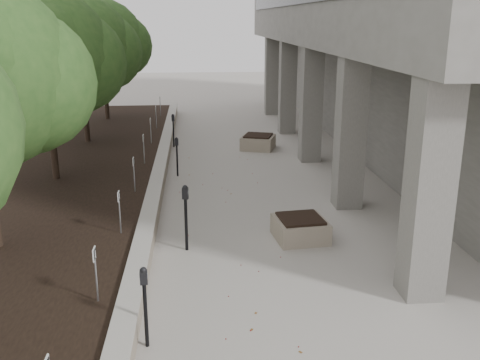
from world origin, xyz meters
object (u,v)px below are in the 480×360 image
parking_meter_2 (145,307)px  planter_front (300,228)px  crabapple_tree_3 (47,85)px  parking_meter_4 (177,157)px  crabapple_tree_4 (82,69)px  crabapple_tree_5 (104,60)px  planter_back (258,142)px  parking_meter_3 (186,218)px  parking_meter_5 (173,131)px

parking_meter_2 → planter_front: parking_meter_2 is taller
crabapple_tree_3 → parking_meter_4: bearing=20.5°
crabapple_tree_4 → parking_meter_2: 13.90m
crabapple_tree_5 → parking_meter_2: crabapple_tree_5 is taller
crabapple_tree_5 → planter_back: bearing=-37.6°
crabapple_tree_4 → parking_meter_4: (3.51, -3.69, -2.47)m
crabapple_tree_4 → crabapple_tree_5: same height
crabapple_tree_3 → parking_meter_3: size_ratio=3.61×
crabapple_tree_4 → parking_meter_2: (3.31, -13.28, -2.44)m
crabapple_tree_4 → parking_meter_5: bearing=9.0°
parking_meter_3 → parking_meter_5: (-0.63, 10.14, -0.09)m
planter_back → crabapple_tree_5: bearing=142.4°
crabapple_tree_5 → parking_meter_2: bearing=-79.7°
parking_meter_5 → parking_meter_4: bearing=-92.2°
crabapple_tree_3 → crabapple_tree_5: bearing=90.0°
parking_meter_2 → parking_meter_4: 9.59m
crabapple_tree_5 → parking_meter_5: 6.06m
crabapple_tree_3 → crabapple_tree_5: size_ratio=1.00×
planter_front → parking_meter_3: bearing=-170.8°
crabapple_tree_5 → parking_meter_3: bearing=-75.1°
crabapple_tree_3 → parking_meter_3: bearing=-50.0°
parking_meter_4 → planter_back: bearing=41.8°
crabapple_tree_3 → parking_meter_5: bearing=59.5°
parking_meter_5 → planter_front: size_ratio=1.17×
planter_front → crabapple_tree_5: bearing=114.6°
parking_meter_3 → planter_back: bearing=86.7°
parking_meter_5 → planter_back: bearing=-15.5°
crabapple_tree_3 → crabapple_tree_4: same height
parking_meter_4 → crabapple_tree_5: bearing=103.8°
planter_front → parking_meter_5: bearing=108.5°
parking_meter_3 → parking_meter_2: bearing=-86.5°
parking_meter_3 → planter_back: size_ratio=1.24×
parking_meter_2 → parking_meter_3: size_ratio=0.90×
parking_meter_4 → crabapple_tree_4: bearing=125.4°
parking_meter_5 → planter_front: (3.25, -9.72, -0.40)m
crabapple_tree_5 → parking_meter_4: size_ratio=4.21×
crabapple_tree_3 → parking_meter_3: 6.48m
crabapple_tree_3 → parking_meter_4: size_ratio=4.21×
parking_meter_3 → parking_meter_5: bearing=106.0°
parking_meter_2 → parking_meter_5: 13.79m
crabapple_tree_3 → crabapple_tree_5: same height
parking_meter_5 → parking_meter_2: bearing=-95.5°
crabapple_tree_3 → parking_meter_2: size_ratio=4.01×
crabapple_tree_3 → parking_meter_5: (3.25, 5.52, -2.45)m
crabapple_tree_5 → planter_front: 15.87m
parking_meter_4 → parking_meter_5: (-0.26, 4.20, 0.02)m
crabapple_tree_4 → crabapple_tree_3: bearing=-90.0°
parking_meter_3 → planter_front: parking_meter_3 is taller
crabapple_tree_4 → parking_meter_5: size_ratio=4.08×
planter_front → planter_back: 9.15m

